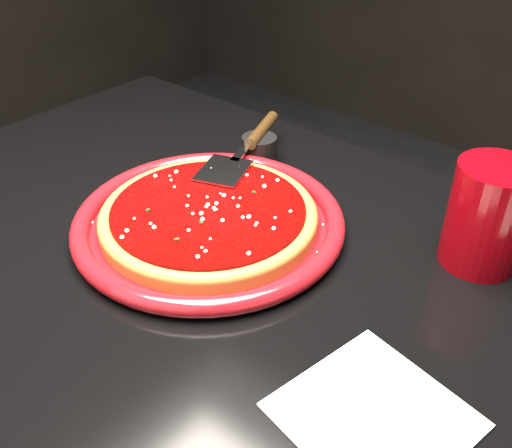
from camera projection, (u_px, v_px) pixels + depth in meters
The scene contains 11 objects.
table at pixel (230, 439), 0.95m from camera, with size 1.20×0.80×0.75m, color black.
plate at pixel (209, 221), 0.79m from camera, with size 0.38×0.38×0.03m, color maroon.
pizza_crust at pixel (209, 219), 0.79m from camera, with size 0.30×0.30×0.02m, color brown.
pizza_crust_rim at pixel (209, 214), 0.78m from camera, with size 0.30×0.30×0.02m, color brown.
pizza_sauce at pixel (208, 211), 0.78m from camera, with size 0.27×0.27×0.01m, color #730201.
parmesan_dusting at pixel (208, 206), 0.78m from camera, with size 0.26×0.26×0.01m, color beige, non-canonical shape.
basil_flecks at pixel (208, 207), 0.78m from camera, with size 0.24×0.24×0.00m, color black, non-canonical shape.
pizza_server at pixel (246, 147), 0.91m from camera, with size 0.08×0.29×0.02m, color #BBBDC2, non-canonical shape.
cup at pixel (488, 216), 0.70m from camera, with size 0.10×0.10×0.14m, color #770309.
napkin_a at pixel (374, 415), 0.54m from camera, with size 0.16×0.16×0.00m, color silver.
ramekin at pixel (259, 149), 0.95m from camera, with size 0.06×0.06×0.04m, color black.
Camera 1 is at (0.40, -0.42, 1.21)m, focal length 40.00 mm.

